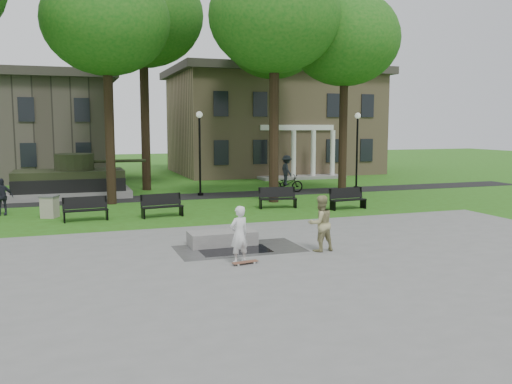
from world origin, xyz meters
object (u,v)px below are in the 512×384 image
at_px(skateboarder, 239,235).
at_px(cyclist, 287,177).
at_px(friend_watching, 320,223).
at_px(concrete_block, 222,238).
at_px(park_bench_0, 86,208).
at_px(trash_bin, 50,206).

bearing_deg(skateboarder, cyclist, -134.19).
relative_size(friend_watching, cyclist, 0.80).
distance_m(friend_watching, cyclist, 15.17).
relative_size(skateboarder, cyclist, 0.75).
relative_size(concrete_block, friend_watching, 1.25).
height_order(skateboarder, park_bench_0, skateboarder).
distance_m(skateboarder, trash_bin, 11.48).
height_order(friend_watching, trash_bin, friend_watching).
distance_m(friend_watching, park_bench_0, 10.68).
bearing_deg(park_bench_0, concrete_block, -61.38).
bearing_deg(trash_bin, cyclist, 20.45).
distance_m(skateboarder, cyclist, 16.81).
bearing_deg(skateboarder, park_bench_0, -83.22).
bearing_deg(concrete_block, cyclist, 59.28).
distance_m(skateboarder, friend_watching, 2.91).
bearing_deg(skateboarder, trash_bin, -79.32).
distance_m(cyclist, trash_bin, 13.87).
xyz_separation_m(concrete_block, skateboarder, (-0.18, -2.45, 0.60)).
bearing_deg(cyclist, skateboarder, 154.23).
relative_size(friend_watching, park_bench_0, 0.96).
xyz_separation_m(concrete_block, cyclist, (7.45, 12.53, 0.66)).
height_order(cyclist, park_bench_0, cyclist).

